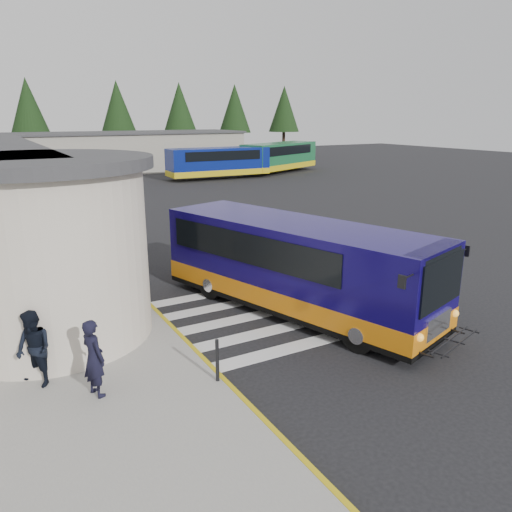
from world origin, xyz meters
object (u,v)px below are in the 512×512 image
transit_bus (296,269)px  far_bus_a (218,161)px  pedestrian_b (34,349)px  far_bus_b (280,156)px  bollard (217,360)px  pedestrian_a (94,358)px

transit_bus → far_bus_a: size_ratio=1.04×
pedestrian_b → far_bus_a: far_bus_a is taller
transit_bus → far_bus_b: bearing=41.6°
pedestrian_b → far_bus_a: size_ratio=0.18×
pedestrian_b → bollard: size_ratio=1.72×
pedestrian_a → bollard: (2.51, -0.76, -0.36)m
pedestrian_a → transit_bus: bearing=-91.6°
bollard → far_bus_b: size_ratio=0.10×
transit_bus → far_bus_a: 34.10m
pedestrian_b → transit_bus: bearing=70.6°
transit_bus → bollard: transit_bus is taller
far_bus_b → pedestrian_b: bearing=116.8°
transit_bus → pedestrian_b: transit_bus is taller
transit_bus → pedestrian_b: 7.79m
far_bus_a → far_bus_b: size_ratio=0.93×
transit_bus → pedestrian_a: size_ratio=5.94×
far_bus_b → far_bus_a: bearing=78.7°
bollard → far_bus_b: 44.17m
transit_bus → bollard: bearing=-161.0°
transit_bus → bollard: size_ratio=10.14×
pedestrian_b → bollard: (3.57, -1.81, -0.36)m
pedestrian_b → far_bus_b: 44.83m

